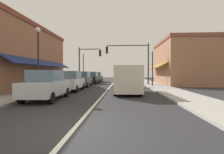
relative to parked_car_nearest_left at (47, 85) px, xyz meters
The scene contains 17 objects.
ground_plane 13.13m from the parked_car_nearest_left, 76.26° to the left, with size 80.00×80.00×0.00m, color #28282B.
sidewalk_left 12.97m from the parked_car_nearest_left, 100.63° to the left, with size 2.60×56.00×0.12m, color gray.
sidewalk_right 15.39m from the parked_car_nearest_left, 55.91° to the left, with size 2.60×56.00×0.12m, color #A39E99.
lane_center_stripe 13.13m from the parked_car_nearest_left, 76.26° to the left, with size 0.14×52.00×0.01m, color silver.
storefront_left_block 9.67m from the parked_car_nearest_left, 134.23° to the left, with size 7.05×14.20×6.35m.
storefront_right_block 19.69m from the parked_car_nearest_left, 48.81° to the left, with size 7.28×10.20×6.06m.
parked_car_nearest_left is the anchor object (origin of this frame).
parked_car_second_left 5.08m from the parked_car_nearest_left, 90.62° to the left, with size 1.86×4.14×1.77m.
parked_car_third_left 9.94m from the parked_car_nearest_left, 90.72° to the left, with size 1.86×4.14×1.77m.
parked_car_far_left 15.65m from the parked_car_nearest_left, 89.95° to the left, with size 1.81×4.11×1.77m.
parked_car_distant_left 20.73m from the parked_car_nearest_left, 90.04° to the left, with size 1.81×4.12×1.77m.
van_in_lane 6.06m from the parked_car_nearest_left, 36.54° to the left, with size 2.10×5.23×2.12m.
traffic_signal_mast_arm 14.40m from the parked_car_nearest_left, 65.26° to the left, with size 5.64×0.50×5.45m.
traffic_signal_left_corner 15.05m from the parked_car_nearest_left, 92.22° to the left, with size 3.30×0.50×5.29m.
street_lamp_left_near 4.10m from the parked_car_nearest_left, 124.04° to the left, with size 0.36×0.36×5.04m.
street_lamp_right_mid 13.19m from the parked_car_nearest_left, 52.08° to the left, with size 0.36×0.36×4.24m.
street_lamp_left_far 18.85m from the parked_car_nearest_left, 95.91° to the left, with size 0.36×0.36×4.93m.
Camera 1 is at (1.38, -4.91, 1.61)m, focal length 28.06 mm.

